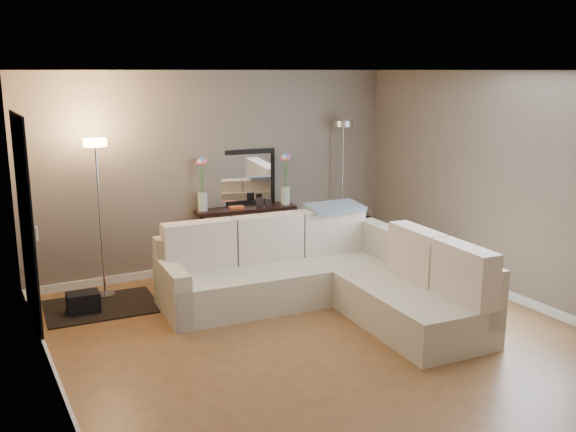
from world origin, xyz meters
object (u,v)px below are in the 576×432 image
console_table (239,234)px  floor_lamp_unlit (343,161)px  sectional_sofa (325,276)px  floor_lamp_lit (98,187)px

console_table → floor_lamp_unlit: (1.57, -0.07, 0.89)m
sectional_sofa → console_table: 1.79m
console_table → floor_lamp_lit: 2.05m
console_table → floor_lamp_unlit: 1.80m
console_table → floor_lamp_lit: (-1.85, -0.25, 0.84)m
sectional_sofa → floor_lamp_lit: bearing=144.2°
sectional_sofa → floor_lamp_unlit: (1.31, 1.70, 1.00)m
sectional_sofa → floor_lamp_lit: (-2.10, 1.52, 0.95)m
floor_lamp_lit → floor_lamp_unlit: (3.42, 0.18, 0.05)m
console_table → floor_lamp_unlit: floor_lamp_unlit is taller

